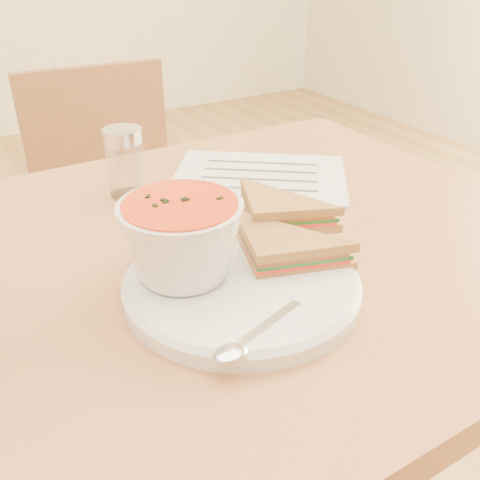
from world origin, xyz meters
TOP-DOWN VIEW (x-y plane):
  - dining_table at (0.00, 0.00)m, footprint 1.00×0.70m
  - chair_far at (0.14, 0.64)m, footprint 0.38×0.38m
  - plate at (0.03, -0.10)m, footprint 0.32×0.32m
  - soup_bowl at (-0.02, -0.07)m, footprint 0.15×0.15m
  - sandwich_half_a at (0.04, -0.12)m, footprint 0.14×0.14m
  - sandwich_half_b at (0.07, -0.06)m, footprint 0.14×0.14m
  - spoon at (0.00, -0.19)m, footprint 0.17×0.08m
  - paper_menu at (0.22, 0.15)m, footprint 0.33×0.32m
  - condiment_shaker at (0.01, 0.19)m, footprint 0.06×0.06m

SIDE VIEW (x-z plane):
  - dining_table at x=0.00m, z-range 0.00..0.75m
  - chair_far at x=0.14m, z-range 0.00..0.81m
  - paper_menu at x=0.22m, z-range 0.75..0.75m
  - plate at x=0.03m, z-range 0.75..0.77m
  - spoon at x=0.00m, z-range 0.77..0.78m
  - sandwich_half_a at x=0.04m, z-range 0.77..0.80m
  - sandwich_half_b at x=0.07m, z-range 0.78..0.81m
  - condiment_shaker at x=0.01m, z-range 0.75..0.85m
  - soup_bowl at x=-0.02m, z-range 0.77..0.85m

